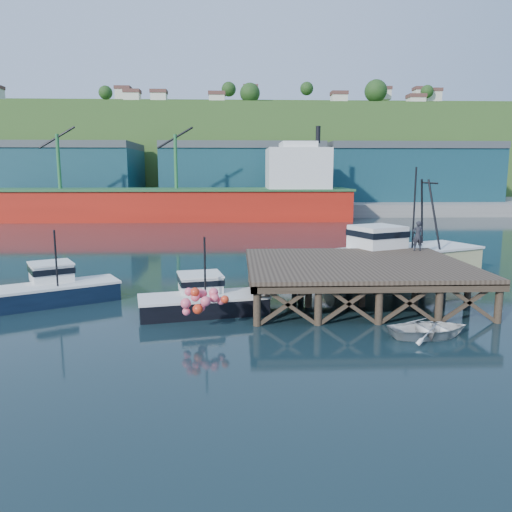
{
  "coord_description": "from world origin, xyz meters",
  "views": [
    {
      "loc": [
        -1.13,
        -27.0,
        7.05
      ],
      "look_at": [
        0.02,
        2.0,
        2.16
      ],
      "focal_mm": 35.0,
      "sensor_mm": 36.0,
      "label": 1
    }
  ],
  "objects_px": {
    "dinghy": "(429,329)",
    "trawler": "(401,253)",
    "boat_navy": "(55,287)",
    "dockworker": "(418,236)",
    "boat_black": "(203,298)"
  },
  "relations": [
    {
      "from": "boat_black",
      "to": "dockworker",
      "type": "bearing_deg",
      "value": 12.95
    },
    {
      "from": "boat_navy",
      "to": "dockworker",
      "type": "distance_m",
      "value": 21.87
    },
    {
      "from": "boat_navy",
      "to": "dinghy",
      "type": "distance_m",
      "value": 19.45
    },
    {
      "from": "boat_black",
      "to": "trawler",
      "type": "bearing_deg",
      "value": 21.82
    },
    {
      "from": "boat_navy",
      "to": "dockworker",
      "type": "xyz_separation_m",
      "value": [
        21.42,
        3.83,
        2.25
      ]
    },
    {
      "from": "trawler",
      "to": "dinghy",
      "type": "bearing_deg",
      "value": -126.88
    },
    {
      "from": "boat_navy",
      "to": "boat_black",
      "type": "distance_m",
      "value": 8.56
    },
    {
      "from": "dinghy",
      "to": "boat_navy",
      "type": "bearing_deg",
      "value": 62.4
    },
    {
      "from": "trawler",
      "to": "dinghy",
      "type": "distance_m",
      "value": 13.49
    },
    {
      "from": "boat_navy",
      "to": "boat_black",
      "type": "bearing_deg",
      "value": -45.3
    },
    {
      "from": "boat_black",
      "to": "dockworker",
      "type": "relative_size",
      "value": 3.59
    },
    {
      "from": "boat_navy",
      "to": "dockworker",
      "type": "bearing_deg",
      "value": -19.15
    },
    {
      "from": "trawler",
      "to": "dockworker",
      "type": "xyz_separation_m",
      "value": [
        0.1,
        -2.65,
        1.55
      ]
    },
    {
      "from": "dinghy",
      "to": "trawler",
      "type": "bearing_deg",
      "value": -20.78
    },
    {
      "from": "boat_navy",
      "to": "trawler",
      "type": "distance_m",
      "value": 22.29
    }
  ]
}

